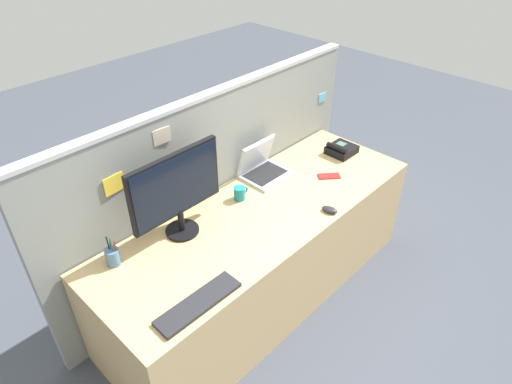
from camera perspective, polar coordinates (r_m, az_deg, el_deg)
name	(u,v)px	position (r m, az deg, el deg)	size (l,w,h in m)	color
ground_plane	(261,291)	(3.27, 0.65, -12.43)	(10.00, 10.00, 0.00)	#424751
desk	(261,254)	(3.01, 0.69, -7.84)	(2.25, 0.77, 0.72)	tan
cubicle_divider	(216,187)	(3.04, -5.11, 0.58)	(2.50, 0.08, 1.38)	gray
desktop_monitor	(176,189)	(2.49, -10.08, 0.36)	(0.59, 0.20, 0.51)	black
laptop	(262,167)	(3.08, 0.77, 3.20)	(0.31, 0.26, 0.25)	silver
desk_phone	(341,149)	(3.40, 10.76, 5.33)	(0.20, 0.18, 0.09)	black
keyboard_main	(199,303)	(2.25, -7.31, -13.83)	(0.46, 0.13, 0.02)	#232328
computer_mouse_right_hand	(330,210)	(2.80, 9.33, -2.24)	(0.06, 0.10, 0.03)	#232328
pen_cup	(113,256)	(2.51, -17.74, -7.80)	(0.08, 0.08, 0.18)	#4C7093
cell_phone_red_case	(329,176)	(3.13, 9.26, 2.01)	(0.07, 0.15, 0.01)	#B22323
coffee_mug	(240,193)	(2.86, -2.08, -0.13)	(0.11, 0.07, 0.09)	#197A84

